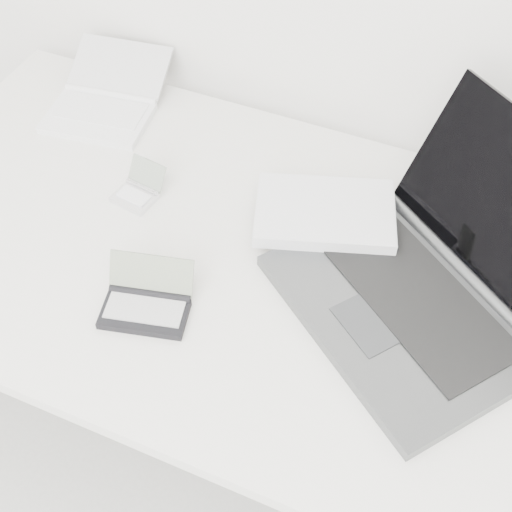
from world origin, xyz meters
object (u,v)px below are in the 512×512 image
at_px(laptop_large, 408,267).
at_px(netbook_open_white, 105,103).
at_px(palmtop_charcoal, 146,303).
at_px(desk, 279,283).

bearing_deg(laptop_large, netbook_open_white, -159.58).
distance_m(laptop_large, palmtop_charcoal, 0.45).
relative_size(desk, netbook_open_white, 5.25).
relative_size(netbook_open_white, palmtop_charcoal, 1.79).
height_order(desk, laptop_large, laptop_large).
xyz_separation_m(laptop_large, palmtop_charcoal, (-0.39, -0.23, -0.03)).
relative_size(laptop_large, netbook_open_white, 2.21).
distance_m(netbook_open_white, palmtop_charcoal, 0.56).
distance_m(desk, laptop_large, 0.24).
bearing_deg(palmtop_charcoal, desk, 31.74).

